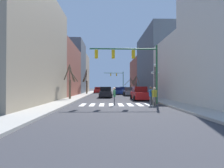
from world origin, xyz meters
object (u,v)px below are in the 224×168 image
at_px(car_driving_away_lane, 139,94).
at_px(traffic_signal_far, 118,77).
at_px(car_parked_left_mid, 129,92).
at_px(car_parked_right_mid, 106,92).
at_px(street_tree_left_far, 131,85).
at_px(street_tree_right_far, 136,85).
at_px(street_lamp_right_corner, 155,74).
at_px(traffic_signal_near, 131,60).
at_px(pedestrian_crossing_street, 154,95).
at_px(street_tree_right_mid, 86,83).
at_px(pedestrian_on_right_sidewalk, 151,94).
at_px(pedestrian_near_right_corner, 114,95).
at_px(car_driving_toward_lane, 98,90).
at_px(street_tree_left_mid, 70,82).
at_px(car_parked_left_near, 123,90).
at_px(car_parked_right_near, 118,91).

bearing_deg(car_driving_away_lane, traffic_signal_far, 1.52).
relative_size(car_parked_left_mid, car_driving_away_lane, 0.94).
height_order(car_parked_right_mid, street_tree_left_far, street_tree_left_far).
height_order(traffic_signal_far, car_parked_left_mid, traffic_signal_far).
bearing_deg(street_tree_right_far, street_lamp_right_corner, -91.01).
height_order(traffic_signal_near, car_parked_right_mid, traffic_signal_near).
height_order(traffic_signal_far, street_lamp_right_corner, traffic_signal_far).
xyz_separation_m(pedestrian_crossing_street, street_tree_right_far, (1.80, 21.16, 1.03)).
relative_size(car_parked_left_mid, street_tree_left_far, 1.08).
xyz_separation_m(street_tree_right_far, street_tree_right_mid, (-10.75, 1.45, 0.47)).
relative_size(traffic_signal_far, pedestrian_on_right_sidewalk, 3.66).
xyz_separation_m(pedestrian_near_right_corner, street_tree_right_far, (5.43, 20.70, 1.05)).
bearing_deg(traffic_signal_far, street_tree_right_mid, -115.33).
bearing_deg(car_driving_toward_lane, pedestrian_crossing_street, -167.32).
height_order(car_parked_left_mid, pedestrian_crossing_street, pedestrian_crossing_street).
height_order(pedestrian_crossing_street, street_tree_left_mid, street_tree_left_mid).
relative_size(traffic_signal_near, pedestrian_crossing_street, 4.07).
xyz_separation_m(car_driving_away_lane, street_tree_right_mid, (-8.79, 15.93, 1.69)).
distance_m(car_driving_toward_lane, car_parked_right_mid, 18.33).
xyz_separation_m(car_parked_left_near, street_tree_left_mid, (-8.95, -24.00, 1.59)).
bearing_deg(traffic_signal_far, pedestrian_crossing_street, -88.52).
xyz_separation_m(street_tree_left_far, street_tree_left_mid, (-11.07, -23.48, 0.37)).
bearing_deg(car_parked_left_near, street_tree_right_mid, 133.70).
height_order(car_parked_left_near, car_driving_away_lane, car_driving_away_lane).
height_order(car_parked_right_near, car_parked_left_mid, car_parked_left_mid).
xyz_separation_m(car_parked_left_mid, street_tree_right_far, (2.03, 4.43, 1.27)).
bearing_deg(street_tree_left_far, traffic_signal_far, 108.63).
relative_size(traffic_signal_near, street_tree_left_mid, 1.54).
bearing_deg(car_parked_left_mid, car_parked_left_near, -0.29).
bearing_deg(car_driving_toward_lane, street_tree_right_mid, 163.68).
bearing_deg(pedestrian_crossing_street, street_tree_left_far, 55.80).
xyz_separation_m(car_driving_toward_lane, pedestrian_on_right_sidewalk, (6.47, -29.92, 0.29)).
bearing_deg(pedestrian_on_right_sidewalk, street_tree_right_far, -153.39).
bearing_deg(car_parked_left_near, street_lamp_right_corner, -176.27).
relative_size(car_parked_left_mid, pedestrian_near_right_corner, 2.59).
bearing_deg(car_parked_left_near, car_parked_left_mid, 179.71).
height_order(traffic_signal_far, street_tree_left_mid, traffic_signal_far).
bearing_deg(pedestrian_on_right_sidewalk, pedestrian_crossing_street, 95.53).
xyz_separation_m(car_parked_right_near, street_tree_left_far, (4.00, 8.71, 1.25)).
height_order(street_lamp_right_corner, car_driving_toward_lane, street_lamp_right_corner).
xyz_separation_m(car_parked_right_near, street_tree_right_mid, (-6.91, 0.82, 1.76)).
bearing_deg(car_parked_left_mid, pedestrian_on_right_sidewalk, 179.77).
bearing_deg(car_driving_away_lane, car_driving_toward_lane, 15.79).
bearing_deg(pedestrian_near_right_corner, car_parked_left_near, 175.34).
relative_size(pedestrian_on_right_sidewalk, street_tree_right_far, 0.45).
xyz_separation_m(street_lamp_right_corner, street_tree_left_mid, (-10.62, 1.69, -0.87)).
distance_m(street_tree_right_far, street_tree_right_mid, 10.85).
relative_size(traffic_signal_near, car_parked_right_near, 1.50).
bearing_deg(pedestrian_on_right_sidewalk, traffic_signal_far, -146.64).
xyz_separation_m(car_parked_right_near, car_parked_left_near, (1.88, 9.23, 0.03)).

